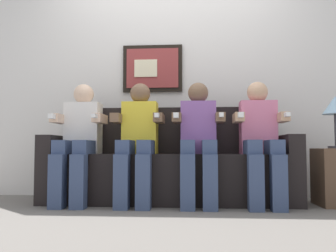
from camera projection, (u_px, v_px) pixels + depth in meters
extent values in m
plane|color=#66605B|center=(167.00, 208.00, 3.11)|extent=(6.13, 6.13, 0.00)
cube|color=silver|center=(172.00, 74.00, 3.95)|extent=(4.72, 0.05, 2.60)
cube|color=black|center=(153.00, 69.00, 3.93)|extent=(0.63, 0.03, 0.50)
cube|color=maroon|center=(152.00, 68.00, 3.92)|extent=(0.55, 0.02, 0.42)
cube|color=beige|center=(146.00, 68.00, 3.91)|extent=(0.24, 0.02, 0.18)
cube|color=black|center=(169.00, 178.00, 3.41)|extent=(2.04, 0.58, 0.45)
cube|color=black|center=(171.00, 131.00, 3.66)|extent=(2.04, 0.14, 0.45)
cube|color=black|center=(55.00, 169.00, 3.50)|extent=(0.14, 0.58, 0.62)
cube|color=black|center=(289.00, 169.00, 3.33)|extent=(0.14, 0.58, 0.62)
cube|color=white|center=(83.00, 128.00, 3.49)|extent=(0.32, 0.20, 0.48)
sphere|color=beige|center=(84.00, 94.00, 3.51)|extent=(0.19, 0.19, 0.19)
cube|color=#38476B|center=(66.00, 147.00, 3.29)|extent=(0.12, 0.40, 0.12)
cube|color=#38476B|center=(86.00, 147.00, 3.27)|extent=(0.12, 0.40, 0.12)
cube|color=#38476B|center=(57.00, 181.00, 3.07)|extent=(0.12, 0.12, 0.45)
cube|color=#38476B|center=(78.00, 182.00, 3.06)|extent=(0.12, 0.12, 0.45)
cube|color=beige|center=(59.00, 119.00, 3.39)|extent=(0.08, 0.28, 0.08)
cube|color=beige|center=(100.00, 119.00, 3.36)|extent=(0.08, 0.28, 0.08)
cube|color=white|center=(95.00, 116.00, 3.20)|extent=(0.04, 0.13, 0.04)
cube|color=white|center=(52.00, 116.00, 3.23)|extent=(0.04, 0.10, 0.04)
cube|color=yellow|center=(140.00, 128.00, 3.45)|extent=(0.32, 0.20, 0.48)
sphere|color=brown|center=(140.00, 94.00, 3.47)|extent=(0.19, 0.19, 0.19)
cube|color=#38476B|center=(126.00, 147.00, 3.25)|extent=(0.12, 0.40, 0.12)
cube|color=#38476B|center=(147.00, 147.00, 3.23)|extent=(0.12, 0.40, 0.12)
cube|color=#38476B|center=(122.00, 182.00, 3.03)|extent=(0.12, 0.12, 0.45)
cube|color=#38476B|center=(143.00, 182.00, 3.02)|extent=(0.12, 0.12, 0.45)
cube|color=brown|center=(117.00, 119.00, 3.35)|extent=(0.08, 0.28, 0.08)
cube|color=brown|center=(159.00, 118.00, 3.32)|extent=(0.08, 0.28, 0.08)
cube|color=white|center=(157.00, 116.00, 3.16)|extent=(0.04, 0.13, 0.04)
cube|color=#8C59A5|center=(198.00, 128.00, 3.41)|extent=(0.32, 0.20, 0.48)
sphere|color=brown|center=(198.00, 93.00, 3.43)|extent=(0.19, 0.19, 0.19)
cube|color=#38476B|center=(188.00, 147.00, 3.21)|extent=(0.12, 0.40, 0.12)
cube|color=#38476B|center=(209.00, 147.00, 3.19)|extent=(0.12, 0.40, 0.12)
cube|color=#38476B|center=(188.00, 182.00, 2.99)|extent=(0.12, 0.12, 0.45)
cube|color=#38476B|center=(210.00, 182.00, 2.98)|extent=(0.12, 0.12, 0.45)
cube|color=brown|center=(177.00, 118.00, 3.31)|extent=(0.08, 0.28, 0.08)
cube|color=brown|center=(220.00, 118.00, 3.28)|extent=(0.08, 0.28, 0.08)
cube|color=white|center=(221.00, 115.00, 3.12)|extent=(0.04, 0.13, 0.04)
cube|color=white|center=(176.00, 116.00, 3.15)|extent=(0.04, 0.10, 0.04)
cube|color=pink|center=(258.00, 128.00, 3.37)|extent=(0.32, 0.20, 0.48)
sphere|color=tan|center=(257.00, 92.00, 3.39)|extent=(0.19, 0.19, 0.19)
cube|color=#38476B|center=(252.00, 147.00, 3.17)|extent=(0.12, 0.40, 0.12)
cube|color=#38476B|center=(273.00, 147.00, 3.15)|extent=(0.12, 0.40, 0.12)
cube|color=#38476B|center=(256.00, 183.00, 2.95)|extent=(0.12, 0.12, 0.45)
cube|color=#38476B|center=(279.00, 183.00, 2.94)|extent=(0.12, 0.12, 0.45)
cube|color=tan|center=(238.00, 118.00, 3.27)|extent=(0.08, 0.28, 0.08)
cube|color=tan|center=(282.00, 118.00, 3.24)|extent=(0.08, 0.28, 0.08)
cube|color=white|center=(286.00, 115.00, 3.08)|extent=(0.04, 0.13, 0.04)
cube|color=white|center=(240.00, 115.00, 3.11)|extent=(0.04, 0.10, 0.04)
cylinder|color=#333338|center=(336.00, 147.00, 3.22)|extent=(0.14, 0.14, 0.02)
cylinder|color=#333338|center=(336.00, 130.00, 3.23)|extent=(0.02, 0.02, 0.28)
cone|color=#8CB2CC|center=(335.00, 105.00, 3.24)|extent=(0.22, 0.22, 0.16)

